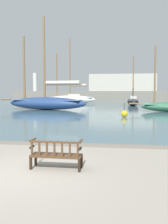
{
  "coord_description": "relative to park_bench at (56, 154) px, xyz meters",
  "views": [
    {
      "loc": [
        2.79,
        -6.9,
        2.44
      ],
      "look_at": [
        0.43,
        10.0,
        1.0
      ],
      "focal_mm": 40.0,
      "sensor_mm": 36.0,
      "label": 1
    }
  ],
  "objects": [
    {
      "name": "channel_buoy",
      "position": [
        2.44,
        15.4,
        -0.08
      ],
      "size": [
        0.6,
        0.6,
        1.3
      ],
      "color": "gold",
      "rests_on": "harbor_water"
    },
    {
      "name": "sailboat_centre_channel",
      "position": [
        -7.14,
        23.21,
        0.62
      ],
      "size": [
        12.05,
        4.36,
        11.56
      ],
      "color": "navy",
      "rests_on": "harbor_water"
    },
    {
      "name": "quay_edge_kerb",
      "position": [
        -0.87,
        3.3,
        -0.41
      ],
      "size": [
        40.0,
        0.3,
        0.12
      ],
      "primitive_type": "cube",
      "color": "slate",
      "rests_on": "ground"
    },
    {
      "name": "sailboat_far_starboard",
      "position": [
        -6.92,
        38.61,
        0.59
      ],
      "size": [
        9.48,
        3.03,
        12.01
      ],
      "color": "silver",
      "rests_on": "harbor_water"
    },
    {
      "name": "harbor_water",
      "position": [
        -0.87,
        43.45,
        -0.43
      ],
      "size": [
        100.0,
        80.0,
        0.08
      ],
      "primitive_type": "cube",
      "color": "#476670",
      "rests_on": "ground"
    },
    {
      "name": "ground_plane",
      "position": [
        -0.87,
        -0.55,
        -0.47
      ],
      "size": [
        160.0,
        160.0,
        0.0
      ],
      "primitive_type": "plane",
      "color": "gray"
    },
    {
      "name": "park_bench",
      "position": [
        0.0,
        0.0,
        0.0
      ],
      "size": [
        1.61,
        0.55,
        0.92
      ],
      "color": "black",
      "rests_on": "ground"
    },
    {
      "name": "sailboat_mid_port",
      "position": [
        4.23,
        33.9,
        0.33
      ],
      "size": [
        1.83,
        6.34,
        7.96
      ],
      "color": "black",
      "rests_on": "harbor_water"
    },
    {
      "name": "far_breakwater",
      "position": [
        0.05,
        52.48,
        1.8
      ],
      "size": [
        46.23,
        2.4,
        6.89
      ],
      "color": "slate",
      "rests_on": "ground"
    }
  ]
}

